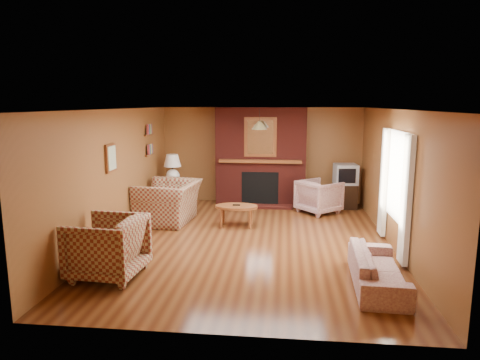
# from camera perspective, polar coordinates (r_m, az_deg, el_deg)

# --- Properties ---
(floor) EXTENTS (6.50, 6.50, 0.00)m
(floor) POSITION_cam_1_polar(r_m,az_deg,el_deg) (7.94, 1.47, -8.16)
(floor) COLOR #4B2410
(floor) RESTS_ON ground
(ceiling) EXTENTS (6.50, 6.50, 0.00)m
(ceiling) POSITION_cam_1_polar(r_m,az_deg,el_deg) (7.54, 1.56, 9.42)
(ceiling) COLOR white
(ceiling) RESTS_ON wall_back
(wall_back) EXTENTS (6.50, 0.00, 6.50)m
(wall_back) POSITION_cam_1_polar(r_m,az_deg,el_deg) (10.86, 2.87, 3.31)
(wall_back) COLOR brown
(wall_back) RESTS_ON floor
(wall_front) EXTENTS (6.50, 0.00, 6.50)m
(wall_front) POSITION_cam_1_polar(r_m,az_deg,el_deg) (4.50, -1.78, -6.66)
(wall_front) COLOR brown
(wall_front) RESTS_ON floor
(wall_left) EXTENTS (0.00, 6.50, 6.50)m
(wall_left) POSITION_cam_1_polar(r_m,az_deg,el_deg) (8.23, -16.12, 0.69)
(wall_left) COLOR brown
(wall_left) RESTS_ON floor
(wall_right) EXTENTS (0.00, 6.50, 6.50)m
(wall_right) POSITION_cam_1_polar(r_m,az_deg,el_deg) (7.86, 19.99, 0.05)
(wall_right) COLOR brown
(wall_right) RESTS_ON floor
(fireplace) EXTENTS (2.20, 0.82, 2.40)m
(fireplace) POSITION_cam_1_polar(r_m,az_deg,el_deg) (10.60, 2.79, 3.04)
(fireplace) COLOR #4F1611
(fireplace) RESTS_ON floor
(window_right) EXTENTS (0.10, 1.85, 2.00)m
(window_right) POSITION_cam_1_polar(r_m,az_deg,el_deg) (7.67, 19.97, -0.75)
(window_right) COLOR beige
(window_right) RESTS_ON wall_right
(bookshelf) EXTENTS (0.09, 0.55, 0.71)m
(bookshelf) POSITION_cam_1_polar(r_m,az_deg,el_deg) (9.92, -11.84, 5.16)
(bookshelf) COLOR brown
(bookshelf) RESTS_ON wall_left
(botanical_print) EXTENTS (0.05, 0.40, 0.50)m
(botanical_print) POSITION_cam_1_polar(r_m,az_deg,el_deg) (7.89, -16.83, 2.83)
(botanical_print) COLOR brown
(botanical_print) RESTS_ON wall_left
(pendant_light) EXTENTS (0.36, 0.36, 0.48)m
(pendant_light) POSITION_cam_1_polar(r_m,az_deg,el_deg) (9.84, 2.60, 7.28)
(pendant_light) COLOR black
(pendant_light) RESTS_ON ceiling
(plaid_loveseat) EXTENTS (1.28, 1.43, 0.86)m
(plaid_loveseat) POSITION_cam_1_polar(r_m,az_deg,el_deg) (9.22, -9.50, -2.91)
(plaid_loveseat) COLOR maroon
(plaid_loveseat) RESTS_ON floor
(plaid_armchair) EXTENTS (1.06, 1.03, 0.90)m
(plaid_armchair) POSITION_cam_1_polar(r_m,az_deg,el_deg) (6.56, -17.30, -8.53)
(plaid_armchair) COLOR maroon
(plaid_armchair) RESTS_ON floor
(floral_sofa) EXTENTS (0.74, 1.70, 0.49)m
(floral_sofa) POSITION_cam_1_polar(r_m,az_deg,el_deg) (6.35, 17.87, -11.17)
(floral_sofa) COLOR beige
(floral_sofa) RESTS_ON floor
(floral_armchair) EXTENTS (1.17, 1.17, 0.76)m
(floral_armchair) POSITION_cam_1_polar(r_m,az_deg,el_deg) (10.03, 10.49, -2.17)
(floral_armchair) COLOR beige
(floral_armchair) RESTS_ON floor
(coffee_table) EXTENTS (0.87, 0.54, 0.46)m
(coffee_table) POSITION_cam_1_polar(r_m,az_deg,el_deg) (8.77, -0.48, -3.77)
(coffee_table) COLOR brown
(coffee_table) RESTS_ON floor
(side_table) EXTENTS (0.48, 0.48, 0.60)m
(side_table) POSITION_cam_1_polar(r_m,az_deg,el_deg) (10.55, -8.89, -1.96)
(side_table) COLOR brown
(side_table) RESTS_ON floor
(table_lamp) EXTENTS (0.42, 0.42, 0.69)m
(table_lamp) POSITION_cam_1_polar(r_m,az_deg,el_deg) (10.43, -8.99, 1.73)
(table_lamp) COLOR white
(table_lamp) RESTS_ON side_table
(tv_stand) EXTENTS (0.56, 0.51, 0.59)m
(tv_stand) POSITION_cam_1_polar(r_m,az_deg,el_deg) (10.65, 13.77, -2.06)
(tv_stand) COLOR black
(tv_stand) RESTS_ON floor
(crt_tv) EXTENTS (0.57, 0.56, 0.48)m
(crt_tv) POSITION_cam_1_polar(r_m,az_deg,el_deg) (10.55, 13.90, 0.77)
(crt_tv) COLOR #9FA2A7
(crt_tv) RESTS_ON tv_stand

